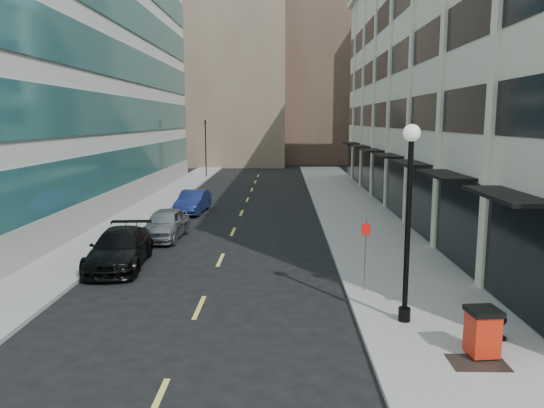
{
  "coord_description": "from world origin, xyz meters",
  "views": [
    {
      "loc": [
        2.74,
        -8.66,
        6.1
      ],
      "look_at": [
        2.32,
        11.85,
        2.85
      ],
      "focal_mm": 35.0,
      "sensor_mm": 36.0,
      "label": 1
    }
  ],
  "objects_px": {
    "sign_post": "(365,245)",
    "urn_planter": "(496,323)",
    "lamppost": "(409,205)",
    "car_black_pickup": "(120,249)",
    "car_silver_sedan": "(165,224)",
    "trash_bin": "(482,330)",
    "car_blue_sedan": "(193,202)",
    "traffic_signal": "(205,124)"
  },
  "relations": [
    {
      "from": "sign_post",
      "to": "urn_planter",
      "type": "height_order",
      "value": "sign_post"
    },
    {
      "from": "lamppost",
      "to": "car_black_pickup",
      "type": "bearing_deg",
      "value": 149.11
    },
    {
      "from": "sign_post",
      "to": "car_silver_sedan",
      "type": "bearing_deg",
      "value": 122.01
    },
    {
      "from": "car_black_pickup",
      "to": "lamppost",
      "type": "xyz_separation_m",
      "value": [
        10.49,
        -6.27,
        2.88
      ]
    },
    {
      "from": "car_silver_sedan",
      "to": "sign_post",
      "type": "height_order",
      "value": "sign_post"
    },
    {
      "from": "trash_bin",
      "to": "car_black_pickup",
      "type": "bearing_deg",
      "value": 137.11
    },
    {
      "from": "car_blue_sedan",
      "to": "urn_planter",
      "type": "xyz_separation_m",
      "value": [
        11.82,
        -20.72,
        -0.12
      ]
    },
    {
      "from": "trash_bin",
      "to": "urn_planter",
      "type": "distance_m",
      "value": 1.34
    },
    {
      "from": "car_blue_sedan",
      "to": "car_silver_sedan",
      "type": "bearing_deg",
      "value": -86.65
    },
    {
      "from": "sign_post",
      "to": "urn_planter",
      "type": "xyz_separation_m",
      "value": [
        2.95,
        -4.19,
        -1.17
      ]
    },
    {
      "from": "car_black_pickup",
      "to": "lamppost",
      "type": "height_order",
      "value": "lamppost"
    },
    {
      "from": "traffic_signal",
      "to": "lamppost",
      "type": "distance_m",
      "value": 43.15
    },
    {
      "from": "car_silver_sedan",
      "to": "car_blue_sedan",
      "type": "xyz_separation_m",
      "value": [
        0.13,
        7.81,
        -0.04
      ]
    },
    {
      "from": "car_blue_sedan",
      "to": "trash_bin",
      "type": "bearing_deg",
      "value": -58.83
    },
    {
      "from": "traffic_signal",
      "to": "trash_bin",
      "type": "height_order",
      "value": "traffic_signal"
    },
    {
      "from": "sign_post",
      "to": "urn_planter",
      "type": "distance_m",
      "value": 5.26
    },
    {
      "from": "car_black_pickup",
      "to": "trash_bin",
      "type": "xyz_separation_m",
      "value": [
        11.91,
        -8.64,
        0.05
      ]
    },
    {
      "from": "traffic_signal",
      "to": "car_blue_sedan",
      "type": "xyz_separation_m",
      "value": [
        2.28,
        -22.01,
        -4.98
      ]
    },
    {
      "from": "car_black_pickup",
      "to": "trash_bin",
      "type": "relative_size",
      "value": 4.25
    },
    {
      "from": "car_black_pickup",
      "to": "car_silver_sedan",
      "type": "distance_m",
      "value": 5.39
    },
    {
      "from": "lamppost",
      "to": "traffic_signal",
      "type": "bearing_deg",
      "value": 106.03
    },
    {
      "from": "car_silver_sedan",
      "to": "car_blue_sedan",
      "type": "distance_m",
      "value": 7.81
    },
    {
      "from": "traffic_signal",
      "to": "urn_planter",
      "type": "relative_size",
      "value": 9.04
    },
    {
      "from": "traffic_signal",
      "to": "trash_bin",
      "type": "relative_size",
      "value": 5.52
    },
    {
      "from": "car_silver_sedan",
      "to": "car_blue_sedan",
      "type": "height_order",
      "value": "car_silver_sedan"
    },
    {
      "from": "traffic_signal",
      "to": "sign_post",
      "type": "distance_m",
      "value": 40.3
    },
    {
      "from": "trash_bin",
      "to": "urn_planter",
      "type": "height_order",
      "value": "trash_bin"
    },
    {
      "from": "lamppost",
      "to": "sign_post",
      "type": "xyz_separation_m",
      "value": [
        -0.75,
        2.9,
        -1.87
      ]
    },
    {
      "from": "car_silver_sedan",
      "to": "lamppost",
      "type": "xyz_separation_m",
      "value": [
        9.75,
        -11.61,
        2.88
      ]
    },
    {
      "from": "sign_post",
      "to": "trash_bin",
      "type": "bearing_deg",
      "value": -81.44
    },
    {
      "from": "urn_planter",
      "to": "traffic_signal",
      "type": "bearing_deg",
      "value": 108.26
    },
    {
      "from": "car_silver_sedan",
      "to": "urn_planter",
      "type": "distance_m",
      "value": 17.59
    },
    {
      "from": "trash_bin",
      "to": "sign_post",
      "type": "bearing_deg",
      "value": 105.53
    },
    {
      "from": "lamppost",
      "to": "urn_planter",
      "type": "distance_m",
      "value": 3.97
    },
    {
      "from": "lamppost",
      "to": "sign_post",
      "type": "relative_size",
      "value": 2.33
    },
    {
      "from": "car_blue_sedan",
      "to": "sign_post",
      "type": "relative_size",
      "value": 1.75
    },
    {
      "from": "traffic_signal",
      "to": "car_black_pickup",
      "type": "xyz_separation_m",
      "value": [
        1.41,
        -35.15,
        -4.94
      ]
    },
    {
      "from": "trash_bin",
      "to": "urn_planter",
      "type": "bearing_deg",
      "value": 47.14
    },
    {
      "from": "urn_planter",
      "to": "car_blue_sedan",
      "type": "bearing_deg",
      "value": 119.71
    },
    {
      "from": "traffic_signal",
      "to": "car_black_pickup",
      "type": "relative_size",
      "value": 1.3
    },
    {
      "from": "car_black_pickup",
      "to": "car_blue_sedan",
      "type": "relative_size",
      "value": 1.19
    },
    {
      "from": "traffic_signal",
      "to": "lamppost",
      "type": "xyz_separation_m",
      "value": [
        11.9,
        -41.43,
        -2.05
      ]
    }
  ]
}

